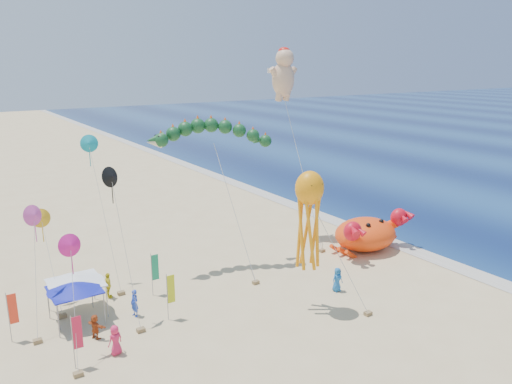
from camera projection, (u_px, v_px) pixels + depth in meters
ground at (291, 273)px, 39.77m from camera, size 320.00×320.00×0.00m
foam_strip at (394, 243)px, 46.16m from camera, size 320.00×320.00×0.00m
crab_inflatable at (366, 233)px, 44.40m from camera, size 7.92×5.29×3.47m
dragon_kite at (212, 137)px, 38.96m from camera, size 10.14×7.19×11.67m
cherub_kite at (284, 73)px, 45.22m from camera, size 2.17×7.27×17.59m
octopus_kite at (309, 212)px, 32.51m from camera, size 3.89×4.25×9.53m
canopy_blue at (74, 287)px, 31.62m from camera, size 3.35×3.35×2.71m
canopy_white at (75, 280)px, 32.65m from camera, size 3.62×3.62×2.71m
feather_flags at (108, 298)px, 31.02m from camera, size 10.00×6.08×3.20m
beachgoers at (164, 305)px, 32.54m from camera, size 17.63×9.01×1.87m
small_kites at (73, 211)px, 31.66m from camera, size 6.40×12.93×11.20m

